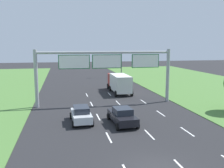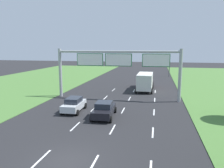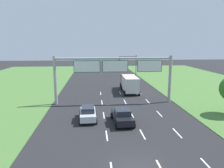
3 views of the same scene
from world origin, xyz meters
The scene contains 8 objects.
lane_dashes_inner_left centered at (-1.75, 3.00, 0.00)m, with size 0.14×44.40×0.01m.
lane_dashes_inner_right centered at (1.75, 3.00, 0.00)m, with size 0.14×44.40×0.01m.
lane_dashes_slip centered at (5.25, 3.00, 0.00)m, with size 0.14×44.40×0.01m.
car_near_red centered at (-3.64, 10.52, 0.81)m, with size 2.11×4.05×1.59m.
car_mid_lane centered at (0.18, 9.25, 0.80)m, with size 2.34×4.59×1.61m.
box_truck centered at (3.53, 25.11, 1.61)m, with size 2.76×8.17×2.91m.
sign_gantry centered at (0.17, 17.51, 4.98)m, with size 17.24×0.44×7.00m.
traffic_light_mast centered at (6.46, 43.76, 3.87)m, with size 4.76×0.49×5.60m.
Camera 3 is at (-2.89, -13.70, 8.76)m, focal length 35.00 mm.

